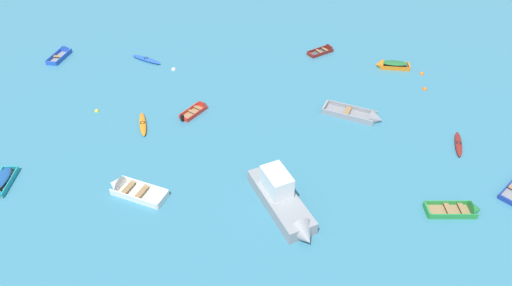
% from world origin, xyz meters
% --- Properties ---
extents(motor_launch_grey_cluster_outer, '(3.81, 6.59, 2.50)m').
position_xyz_m(motor_launch_grey_cluster_outer, '(1.17, 13.57, 0.71)').
color(motor_launch_grey_cluster_outer, gray).
rests_on(motor_launch_grey_cluster_outer, ground_plane).
extents(kayak_blue_near_camera, '(3.04, 2.31, 0.32)m').
position_xyz_m(kayak_blue_near_camera, '(-9.27, 33.16, 0.15)').
color(kayak_blue_near_camera, blue).
rests_on(kayak_blue_near_camera, ground_plane).
extents(rowboat_orange_back_row_center, '(3.14, 1.63, 1.01)m').
position_xyz_m(rowboat_orange_back_row_center, '(12.89, 30.27, 0.27)').
color(rowboat_orange_back_row_center, '#4C4C51').
rests_on(rowboat_orange_back_row_center, ground_plane).
extents(kayak_maroon_midfield_left, '(1.47, 2.92, 0.28)m').
position_xyz_m(kayak_maroon_midfield_left, '(14.35, 18.79, 0.13)').
color(kayak_maroon_midfield_left, maroon).
rests_on(kayak_maroon_midfield_left, ground_plane).
extents(rowboat_white_distant_center, '(4.09, 2.90, 1.26)m').
position_xyz_m(rowboat_white_distant_center, '(-8.54, 15.98, 0.20)').
color(rowboat_white_distant_center, beige).
rests_on(rowboat_white_distant_center, ground_plane).
extents(rowboat_green_outer_right, '(3.37, 1.35, 1.03)m').
position_xyz_m(rowboat_green_outer_right, '(11.93, 12.59, 0.18)').
color(rowboat_green_outer_right, '#99754C').
rests_on(rowboat_green_outer_right, ground_plane).
extents(rowboat_red_near_right, '(2.36, 2.60, 0.85)m').
position_xyz_m(rowboat_red_near_right, '(-4.20, 24.65, 0.15)').
color(rowboat_red_near_right, '#99754C').
rests_on(rowboat_red_near_right, ground_plane).
extents(rowboat_grey_outer_left, '(4.66, 3.41, 1.33)m').
position_xyz_m(rowboat_grey_outer_left, '(8.58, 22.49, 0.21)').
color(rowboat_grey_outer_left, gray).
rests_on(rowboat_grey_outer_left, ground_plane).
extents(rowboat_blue_far_back, '(1.83, 3.35, 0.99)m').
position_xyz_m(rowboat_blue_far_back, '(-17.30, 35.03, 0.17)').
color(rowboat_blue_far_back, gray).
rests_on(rowboat_blue_far_back, ground_plane).
extents(kayak_orange_far_right, '(1.03, 3.08, 0.29)m').
position_xyz_m(kayak_orange_far_right, '(-8.33, 22.89, 0.14)').
color(kayak_orange_far_right, orange).
rests_on(kayak_orange_far_right, ground_plane).
extents(rowboat_maroon_far_left, '(2.95, 2.21, 0.91)m').
position_xyz_m(rowboat_maroon_far_left, '(7.83, 33.83, 0.15)').
color(rowboat_maroon_far_left, '#4C4C51').
rests_on(rowboat_maroon_far_left, ground_plane).
extents(mooring_buoy_trailing, '(0.41, 0.41, 0.41)m').
position_xyz_m(mooring_buoy_trailing, '(-6.63, 31.28, 0.00)').
color(mooring_buoy_trailing, silver).
rests_on(mooring_buoy_trailing, ground_plane).
extents(mooring_buoy_far_field, '(0.35, 0.35, 0.35)m').
position_xyz_m(mooring_buoy_far_field, '(-12.20, 25.07, 0.00)').
color(mooring_buoy_far_field, yellow).
rests_on(mooring_buoy_far_field, ground_plane).
extents(mooring_buoy_outer_edge, '(0.40, 0.40, 0.40)m').
position_xyz_m(mooring_buoy_outer_edge, '(15.46, 28.84, 0.00)').
color(mooring_buoy_outer_edge, orange).
rests_on(mooring_buoy_outer_edge, ground_plane).
extents(mooring_buoy_central, '(0.40, 0.40, 0.40)m').
position_xyz_m(mooring_buoy_central, '(14.77, 26.31, 0.00)').
color(mooring_buoy_central, orange).
rests_on(mooring_buoy_central, ground_plane).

